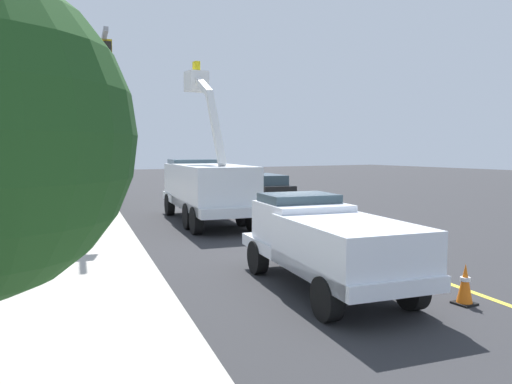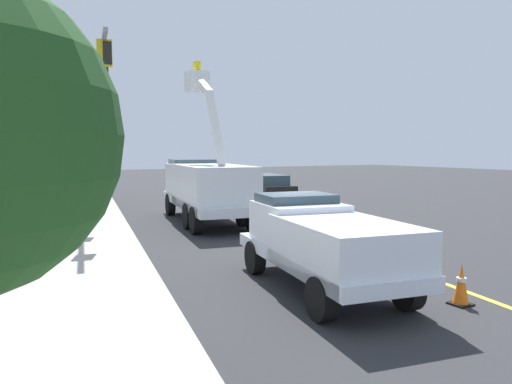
# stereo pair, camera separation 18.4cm
# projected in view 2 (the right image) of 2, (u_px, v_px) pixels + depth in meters

# --- Properties ---
(ground) EXTENTS (120.00, 120.00, 0.00)m
(ground) POSITION_uv_depth(u_px,v_px,m) (296.00, 228.00, 19.60)
(ground) COLOR #2D2D30
(sidewalk_far_side) EXTENTS (59.74, 13.72, 0.12)m
(sidewalk_far_side) POSITION_uv_depth(u_px,v_px,m) (82.00, 239.00, 16.89)
(sidewalk_far_side) COLOR #B2ADA3
(sidewalk_far_side) RESTS_ON ground
(lane_centre_stripe) EXTENTS (49.30, 8.63, 0.01)m
(lane_centre_stripe) POSITION_uv_depth(u_px,v_px,m) (296.00, 228.00, 19.60)
(lane_centre_stripe) COLOR yellow
(lane_centre_stripe) RESTS_ON ground
(utility_bucket_truck) EXTENTS (8.51, 3.85, 7.19)m
(utility_bucket_truck) POSITION_uv_depth(u_px,v_px,m) (206.00, 185.00, 21.25)
(utility_bucket_truck) COLOR silver
(utility_bucket_truck) RESTS_ON ground
(service_pickup_truck) EXTENTS (5.87, 3.02, 2.06)m
(service_pickup_truck) POSITION_uv_depth(u_px,v_px,m) (322.00, 241.00, 10.94)
(service_pickup_truck) COLOR white
(service_pickup_truck) RESTS_ON ground
(passing_minivan) EXTENTS (5.05, 2.69, 1.69)m
(passing_minivan) POSITION_uv_depth(u_px,v_px,m) (266.00, 186.00, 28.92)
(passing_minivan) COLOR black
(passing_minivan) RESTS_ON ground
(traffic_cone_leading) EXTENTS (0.40, 0.40, 0.85)m
(traffic_cone_leading) POSITION_uv_depth(u_px,v_px,m) (461.00, 285.00, 9.93)
(traffic_cone_leading) COLOR black
(traffic_cone_leading) RESTS_ON ground
(traffic_cone_mid_front) EXTENTS (0.40, 0.40, 0.84)m
(traffic_cone_mid_front) POSITION_uv_depth(u_px,v_px,m) (226.00, 202.00, 25.54)
(traffic_cone_mid_front) COLOR black
(traffic_cone_mid_front) RESTS_ON ground
(traffic_signal_mast) EXTENTS (7.19, 1.40, 8.23)m
(traffic_signal_mast) POSITION_uv_depth(u_px,v_px,m) (102.00, 95.00, 21.79)
(traffic_signal_mast) COLOR gray
(traffic_signal_mast) RESTS_ON ground
(street_tree_right) EXTENTS (4.75, 4.75, 6.82)m
(street_tree_right) POSITION_uv_depth(u_px,v_px,m) (50.00, 126.00, 26.30)
(street_tree_right) COLOR brown
(street_tree_right) RESTS_ON ground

